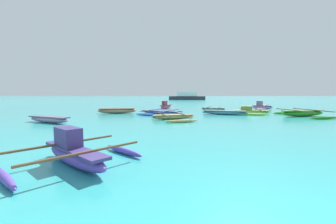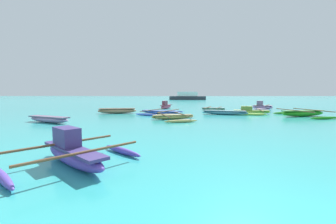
% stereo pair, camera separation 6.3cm
% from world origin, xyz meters
% --- Properties ---
extents(moored_boat_0, '(2.70, 3.75, 0.40)m').
position_xyz_m(moored_boat_0, '(2.35, 22.41, 0.19)').
color(moored_boat_0, '#76A28D').
rests_on(moored_boat_0, ground_plane).
extents(moored_boat_1, '(1.53, 2.82, 0.96)m').
position_xyz_m(moored_boat_1, '(-2.85, 25.63, 0.34)').
color(moored_boat_1, '#CA4565').
rests_on(moored_boat_1, ground_plane).
extents(moored_boat_2, '(3.32, 4.69, 0.38)m').
position_xyz_m(moored_boat_2, '(-2.07, 14.90, 0.17)').
color(moored_boat_2, tan).
rests_on(moored_boat_2, ground_plane).
extents(moored_boat_3, '(3.48, 3.95, 0.70)m').
position_xyz_m(moored_boat_3, '(5.26, 19.38, 0.23)').
color(moored_boat_3, '#B1E34F').
rests_on(moored_boat_3, ground_plane).
extents(moored_boat_4, '(3.66, 3.74, 1.00)m').
position_xyz_m(moored_boat_4, '(-4.91, 4.28, 0.33)').
color(moored_boat_4, '#543EAB').
rests_on(moored_boat_4, ground_plane).
extents(moored_boat_5, '(3.04, 3.70, 0.99)m').
position_xyz_m(moored_boat_5, '(8.51, 24.78, 0.33)').
color(moored_boat_5, '#CC91CA').
rests_on(moored_boat_5, ground_plane).
extents(moored_boat_6, '(3.65, 1.27, 0.49)m').
position_xyz_m(moored_boat_6, '(-7.30, 19.32, 0.27)').
color(moored_boat_6, tan).
rests_on(moored_boat_6, ground_plane).
extents(moored_boat_7, '(3.45, 2.00, 0.42)m').
position_xyz_m(moored_boat_7, '(-10.26, 12.87, 0.23)').
color(moored_boat_7, '#A286B6').
rests_on(moored_boat_7, ground_plane).
extents(moored_boat_8, '(4.00, 4.82, 0.55)m').
position_xyz_m(moored_boat_8, '(8.75, 16.97, 0.26)').
color(moored_boat_8, '#24921B').
rests_on(moored_boat_8, ground_plane).
extents(moored_boat_9, '(4.45, 5.06, 0.36)m').
position_xyz_m(moored_boat_9, '(-3.17, 18.94, 0.17)').
color(moored_boat_9, '#4768DC').
rests_on(moored_boat_9, ground_plane).
extents(moored_boat_10, '(4.01, 1.71, 0.37)m').
position_xyz_m(moored_boat_10, '(2.58, 18.27, 0.21)').
color(moored_boat_10, teal).
rests_on(moored_boat_10, ground_plane).
extents(distant_ferry, '(9.69, 2.13, 2.13)m').
position_xyz_m(distant_ferry, '(2.18, 59.06, 0.87)').
color(distant_ferry, '#2D333D').
rests_on(distant_ferry, ground_plane).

